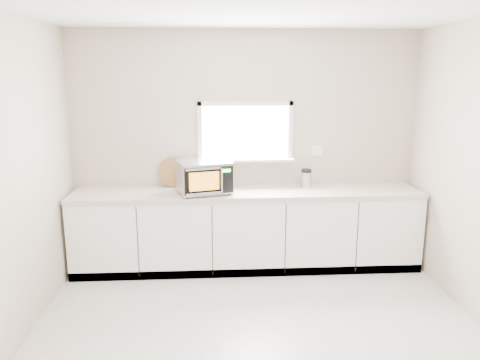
{
  "coord_description": "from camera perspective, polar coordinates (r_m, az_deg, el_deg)",
  "views": [
    {
      "loc": [
        -0.4,
        -3.4,
        2.21
      ],
      "look_at": [
        -0.09,
        1.55,
        1.08
      ],
      "focal_mm": 35.0,
      "sensor_mm": 36.0,
      "label": 1
    }
  ],
  "objects": [
    {
      "name": "knife_block",
      "position": [
        5.15,
        -3.56,
        -0.29
      ],
      "size": [
        0.11,
        0.2,
        0.28
      ],
      "rotation": [
        0.0,
        0.0,
        0.1
      ],
      "color": "#452B18",
      "rests_on": "countertop"
    },
    {
      "name": "coffee_grinder",
      "position": [
        5.48,
        8.06,
        0.26
      ],
      "size": [
        0.15,
        0.15,
        0.21
      ],
      "rotation": [
        0.0,
        0.0,
        -0.23
      ],
      "color": "#AAACB1",
      "rests_on": "countertop"
    },
    {
      "name": "cutting_board",
      "position": [
        5.47,
        -8.14,
        0.95
      ],
      "size": [
        0.34,
        0.08,
        0.34
      ],
      "primitive_type": "cylinder",
      "rotation": [
        1.4,
        0.0,
        0.0
      ],
      "color": "olive",
      "rests_on": "countertop"
    },
    {
      "name": "ground",
      "position": [
        4.08,
        2.79,
        -19.99
      ],
      "size": [
        4.0,
        4.0,
        0.0
      ],
      "primitive_type": "plane",
      "color": "beige",
      "rests_on": "ground"
    },
    {
      "name": "back_wall",
      "position": [
        5.48,
        0.65,
        3.98
      ],
      "size": [
        4.0,
        0.17,
        2.7
      ],
      "color": "#C1B29A",
      "rests_on": "ground"
    },
    {
      "name": "countertop",
      "position": [
        5.27,
        0.88,
        -1.52
      ],
      "size": [
        3.92,
        0.64,
        0.04
      ],
      "primitive_type": "cube",
      "color": "beige",
      "rests_on": "cabinets"
    },
    {
      "name": "cabinets",
      "position": [
        5.41,
        0.85,
        -6.22
      ],
      "size": [
        3.92,
        0.6,
        0.88
      ],
      "primitive_type": "cube",
      "color": "white",
      "rests_on": "ground"
    },
    {
      "name": "microwave",
      "position": [
        5.14,
        -4.4,
        0.44
      ],
      "size": [
        0.65,
        0.56,
        0.36
      ],
      "rotation": [
        0.0,
        0.0,
        0.28
      ],
      "color": "black",
      "rests_on": "countertop"
    }
  ]
}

